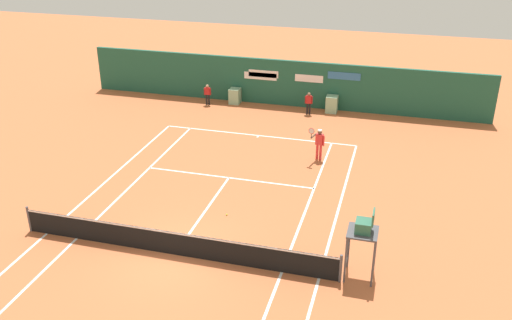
# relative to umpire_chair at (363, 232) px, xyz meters

# --- Properties ---
(ground_plane) EXTENTS (80.00, 80.00, 0.01)m
(ground_plane) POSITION_rel_umpire_chair_xyz_m (-6.60, 0.11, -1.79)
(ground_plane) COLOR #BC6038
(tennis_net) EXTENTS (12.10, 0.10, 1.07)m
(tennis_net) POSITION_rel_umpire_chair_xyz_m (-6.60, -0.47, -1.28)
(tennis_net) COLOR #4C4C51
(tennis_net) RESTS_ON ground_plane
(sponsor_back_wall) EXTENTS (25.00, 1.02, 2.85)m
(sponsor_back_wall) POSITION_rel_umpire_chair_xyz_m (-6.58, 16.50, -0.41)
(sponsor_back_wall) COLOR #1E5642
(sponsor_back_wall) RESTS_ON ground_plane
(umpire_chair) EXTENTS (1.00, 1.00, 2.61)m
(umpire_chair) POSITION_rel_umpire_chair_xyz_m (0.00, 0.00, 0.00)
(umpire_chair) COLOR #47474C
(umpire_chair) RESTS_ON ground_plane
(player_on_baseline) EXTENTS (0.74, 0.66, 1.81)m
(player_on_baseline) POSITION_rel_umpire_chair_xyz_m (-2.95, 9.04, -0.83)
(player_on_baseline) COLOR red
(player_on_baseline) RESTS_ON ground_plane
(ball_kid_right_post) EXTENTS (0.45, 0.20, 1.35)m
(ball_kid_right_post) POSITION_rel_umpire_chair_xyz_m (-4.61, 15.27, -1.01)
(ball_kid_right_post) COLOR black
(ball_kid_right_post) RESTS_ON ground_plane
(ball_kid_centre_post) EXTENTS (0.43, 0.22, 1.31)m
(ball_kid_centre_post) POSITION_rel_umpire_chair_xyz_m (-11.00, 15.27, -1.03)
(ball_kid_centre_post) COLOR black
(ball_kid_centre_post) RESTS_ON ground_plane
(tennis_ball_mid_court) EXTENTS (0.07, 0.07, 0.07)m
(tennis_ball_mid_court) POSITION_rel_umpire_chair_xyz_m (-5.63, 2.67, -1.76)
(tennis_ball_mid_court) COLOR #CCE033
(tennis_ball_mid_court) RESTS_ON ground_plane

